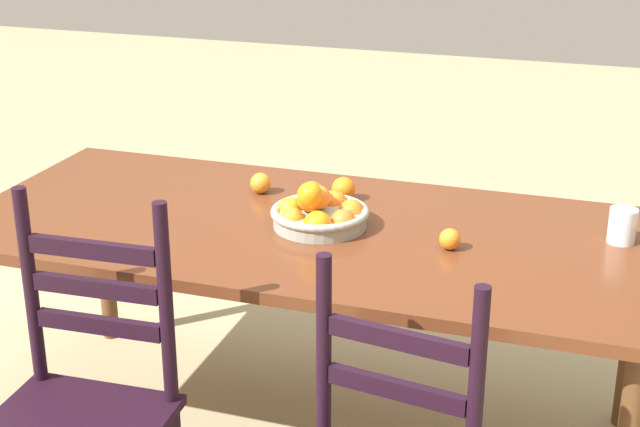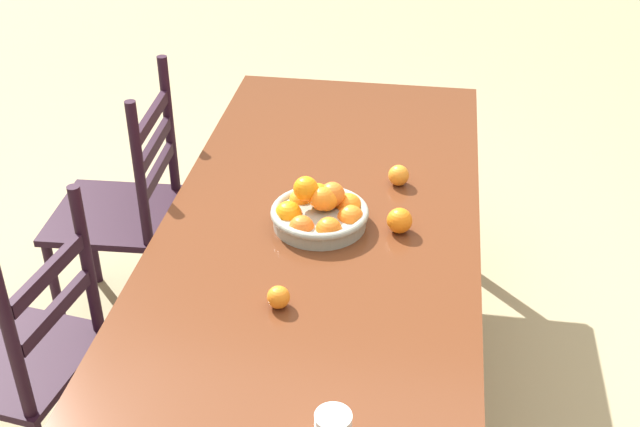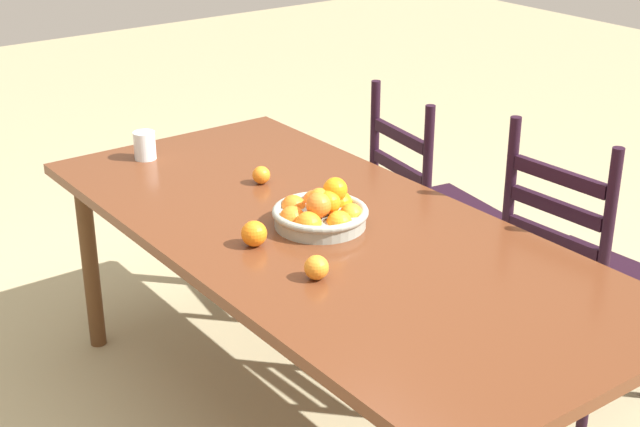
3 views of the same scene
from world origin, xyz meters
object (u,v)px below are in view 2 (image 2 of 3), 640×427
Objects in this scene: chair_by_cabinet at (126,211)px; fruit_bowl at (321,211)px; chair_near_window at (25,359)px; orange_loose_0 at (278,297)px; orange_loose_1 at (400,221)px; orange_loose_2 at (399,175)px; dining_table at (321,237)px.

chair_by_cabinet is 0.90m from fruit_bowl.
chair_near_window is 0.83m from orange_loose_0.
fruit_bowl reaches higher than orange_loose_1.
chair_near_window is 1.26m from orange_loose_2.
chair_by_cabinet is at bearing 64.68° from fruit_bowl.
chair_near_window reaches higher than orange_loose_0.
dining_table is at bearing -6.36° from orange_loose_0.
chair_by_cabinet is at bearing 43.27° from orange_loose_0.
orange_loose_0 is (-0.01, -0.76, 0.33)m from chair_near_window.
orange_loose_0 is at bearing 172.87° from fruit_bowl.
chair_near_window reaches higher than orange_loose_1.
dining_table is at bearing 125.35° from chair_near_window.
chair_by_cabinet reaches higher than orange_loose_2.
dining_table is at bearing 63.59° from chair_by_cabinet.
chair_near_window reaches higher than fruit_bowl.
dining_table is 0.26m from orange_loose_1.
fruit_bowl is 3.87× the size of orange_loose_1.
orange_loose_1 is (-0.37, -1.00, 0.29)m from chair_by_cabinet.
chair_by_cabinet is 3.43× the size of fruit_bowl.
orange_loose_1 is at bearing -35.56° from orange_loose_0.
chair_by_cabinet is at bearing -174.90° from chair_near_window.
fruit_bowl is at bearing -174.21° from dining_table.
orange_loose_1 is (-0.03, -0.24, 0.10)m from dining_table.
dining_table is at bearing 5.79° from fruit_bowl.
fruit_bowl is at bearing 89.02° from orange_loose_1.
orange_loose_1 is at bearing -90.98° from fruit_bowl.
orange_loose_1 is (0.38, -1.04, 0.33)m from chair_near_window.
orange_loose_0 is 0.90× the size of orange_loose_2.
chair_near_window is at bearing 89.07° from orange_loose_0.
chair_near_window is 13.92× the size of orange_loose_2.
orange_loose_2 reaches higher than orange_loose_0.
fruit_bowl is (0.39, -0.81, 0.34)m from chair_near_window.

